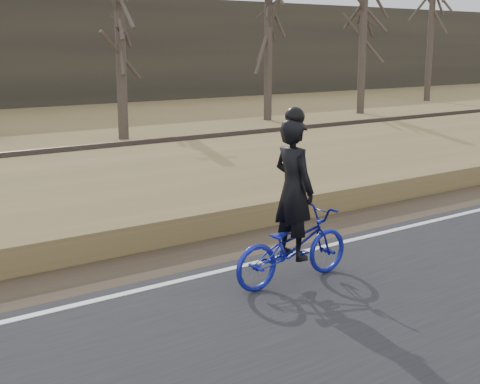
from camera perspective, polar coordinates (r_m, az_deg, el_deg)
ground at (r=13.29m, az=18.73°, el=-2.33°), size 120.00×120.00×0.00m
edge_line at (r=13.39m, az=18.06°, el=-1.89°), size 120.00×0.12×0.01m
shoulder at (r=13.99m, az=14.75°, el=-1.28°), size 120.00×1.60×0.04m
embankment at (r=15.95m, az=6.46°, el=1.45°), size 120.00×5.00×0.44m
ballast at (r=18.88m, az=-1.35°, el=3.24°), size 120.00×3.00×0.45m
railroad at (r=18.84m, az=-1.35°, el=4.15°), size 120.00×2.40×0.29m
cyclist at (r=9.05m, az=4.54°, el=-3.02°), size 1.91×0.69×2.39m
bare_tree_near_left at (r=23.81m, az=-10.16°, el=11.79°), size 0.36×0.36×6.11m
bare_tree_center at (r=29.62m, az=2.43°, el=13.41°), size 0.36×0.36×7.52m
bare_tree_right at (r=33.11m, az=10.46°, el=13.13°), size 0.36×0.36×7.54m
bare_tree_far_right at (r=41.72m, az=16.02°, el=13.76°), size 0.36×0.36×9.13m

